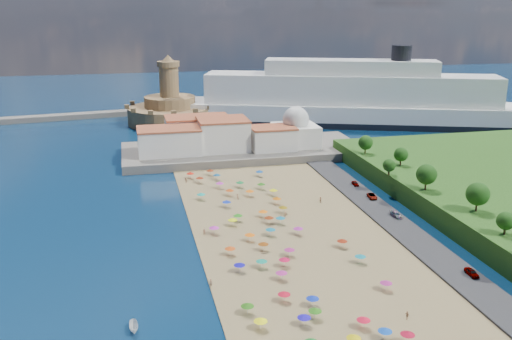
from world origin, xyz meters
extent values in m
plane|color=#071938|center=(0.00, 0.00, 0.00)|extent=(700.00, 700.00, 0.00)
cube|color=#59544C|center=(10.00, 73.00, 1.50)|extent=(90.00, 36.00, 3.00)
cube|color=#59544C|center=(-12.00, 108.00, 1.20)|extent=(18.00, 70.00, 2.40)
cube|color=silver|center=(-18.00, 69.00, 7.50)|extent=(22.00, 14.00, 9.00)
cube|color=silver|center=(2.00, 71.00, 8.50)|extent=(18.00, 16.00, 11.00)
cube|color=silver|center=(20.00, 67.00, 7.00)|extent=(16.00, 12.00, 8.00)
cube|color=silver|center=(-6.00, 83.00, 8.00)|extent=(24.00, 14.00, 10.00)
cube|color=silver|center=(30.00, 71.00, 7.00)|extent=(16.00, 16.00, 8.00)
sphere|color=silver|center=(30.00, 71.00, 13.00)|extent=(10.00, 10.00, 10.00)
cylinder|color=silver|center=(30.00, 71.00, 16.80)|extent=(1.20, 1.20, 1.60)
cylinder|color=#9D7D4E|center=(-12.00, 138.00, 4.00)|extent=(40.00, 40.00, 8.00)
cylinder|color=#9D7D4E|center=(-12.00, 138.00, 10.50)|extent=(24.00, 24.00, 5.00)
cylinder|color=#9D7D4E|center=(-12.00, 138.00, 20.00)|extent=(9.00, 9.00, 14.00)
cylinder|color=#9D7D4E|center=(-12.00, 138.00, 28.20)|extent=(10.40, 10.40, 2.40)
cone|color=#9D7D4E|center=(-12.00, 138.00, 30.90)|extent=(6.00, 6.00, 3.00)
cube|color=black|center=(69.99, 116.75, 1.36)|extent=(167.84, 80.73, 2.73)
cube|color=white|center=(69.99, 116.75, 5.05)|extent=(166.76, 80.01, 10.10)
cube|color=white|center=(69.99, 116.75, 16.83)|extent=(133.56, 64.43, 13.46)
cube|color=white|center=(69.99, 116.75, 26.93)|extent=(79.24, 41.28, 6.73)
cylinder|color=black|center=(91.12, 109.18, 33.66)|extent=(8.98, 8.98, 6.73)
cylinder|color=gray|center=(11.58, -56.10, 1.25)|extent=(0.07, 0.07, 2.00)
cone|color=#A70D29|center=(11.58, -56.10, 2.15)|extent=(2.50, 2.50, 0.60)
cylinder|color=gray|center=(-5.58, 33.51, 1.25)|extent=(0.07, 0.07, 2.00)
cone|color=#B126A4|center=(-5.58, 33.51, 2.15)|extent=(2.50, 2.50, 0.60)
cone|color=#CCB90B|center=(2.31, -55.09, 2.15)|extent=(2.50, 2.50, 0.60)
cylinder|color=gray|center=(6.16, -50.21, 1.25)|extent=(0.07, 0.07, 2.00)
cone|color=red|center=(6.16, -50.21, 2.15)|extent=(2.50, 2.50, 0.60)
cylinder|color=gray|center=(1.65, 6.34, 1.25)|extent=(0.07, 0.07, 2.00)
cone|color=orange|center=(1.65, 6.34, 2.15)|extent=(2.50, 2.50, 0.60)
cylinder|color=gray|center=(-5.81, -23.15, 1.25)|extent=(0.07, 0.07, 2.00)
cone|color=#0F8A6E|center=(-5.81, -23.15, 2.15)|extent=(2.50, 2.50, 0.60)
cylinder|color=gray|center=(-6.48, 16.10, 1.25)|extent=(0.07, 0.07, 2.00)
cone|color=#0E2ABA|center=(-6.48, 16.10, 2.15)|extent=(2.50, 2.50, 0.60)
cylinder|color=gray|center=(4.91, 0.69, 1.25)|extent=(0.07, 0.07, 2.00)
cone|color=#0F6E8F|center=(4.91, 0.69, 2.15)|extent=(2.50, 2.50, 0.60)
cylinder|color=gray|center=(-11.58, -46.53, 1.25)|extent=(0.07, 0.07, 2.00)
cone|color=#FDFB0D|center=(-11.58, -46.53, 2.15)|extent=(2.50, 2.50, 0.60)
cylinder|color=gray|center=(7.32, -7.16, 1.25)|extent=(0.07, 0.07, 2.00)
cone|color=#9F2297|center=(7.32, -7.16, 2.15)|extent=(2.50, 2.50, 0.60)
cylinder|color=gray|center=(-11.24, -15.14, 1.25)|extent=(0.07, 0.07, 2.00)
cone|color=#CB4710|center=(-11.24, -15.14, 2.15)|extent=(2.50, 2.50, 0.60)
cylinder|color=gray|center=(8.91, 23.17, 1.25)|extent=(0.07, 0.07, 2.00)
cone|color=#E9EB0C|center=(8.91, 23.17, 2.15)|extent=(2.50, 2.50, 0.60)
cylinder|color=gray|center=(-12.75, -40.94, 1.25)|extent=(0.07, 0.07, 2.00)
cone|color=#266812|center=(-12.75, -40.94, 2.15)|extent=(2.50, 2.50, 0.60)
cylinder|color=gray|center=(7.92, 15.65, 1.25)|extent=(0.07, 0.07, 2.00)
cone|color=#D36309|center=(7.92, 15.65, 2.15)|extent=(2.50, 2.50, 0.60)
cylinder|color=gray|center=(-5.19, -8.39, 1.25)|extent=(0.07, 0.07, 2.00)
cone|color=orange|center=(-5.19, -8.39, 2.15)|extent=(2.50, 2.50, 0.60)
cylinder|color=gray|center=(-3.81, 25.93, 1.25)|extent=(0.07, 0.07, 2.00)
cone|color=#AD3D0D|center=(-3.81, 25.93, 2.15)|extent=(2.50, 2.50, 0.60)
cylinder|color=gray|center=(-5.06, 42.36, 1.25)|extent=(0.07, 0.07, 2.00)
cone|color=navy|center=(-5.06, 42.36, 2.15)|extent=(2.50, 2.50, 0.60)
cylinder|color=gray|center=(0.70, 32.86, 1.25)|extent=(0.07, 0.07, 2.00)
cone|color=#137030|center=(0.70, 32.86, 2.15)|extent=(2.50, 2.50, 0.60)
cylinder|color=gray|center=(-12.86, -2.05, 1.25)|extent=(0.07, 0.07, 2.00)
cone|color=#BE28AF|center=(-12.86, -2.05, 2.15)|extent=(2.50, 2.50, 0.60)
cylinder|color=gray|center=(-12.61, 24.17, 1.25)|extent=(0.07, 0.07, 2.00)
cone|color=#0F9282|center=(-12.61, 24.17, 2.15)|extent=(2.50, 2.50, 0.60)
cylinder|color=gray|center=(2.10, 1.59, 1.25)|extent=(0.07, 0.07, 2.00)
cone|color=maroon|center=(2.10, 1.59, 2.15)|extent=(2.50, 2.50, 0.60)
cylinder|color=gray|center=(16.05, -38.35, 1.25)|extent=(0.07, 0.07, 2.00)
cone|color=#A52379|center=(16.05, -38.35, 2.15)|extent=(2.50, 2.50, 0.60)
cylinder|color=gray|center=(-0.81, -23.53, 1.25)|extent=(0.07, 0.07, 2.00)
cone|color=#C50F3C|center=(-0.81, -23.53, 2.15)|extent=(2.50, 2.50, 0.60)
cylinder|color=gray|center=(-6.48, 47.78, 1.25)|extent=(0.07, 0.07, 2.00)
cone|color=maroon|center=(-6.48, 47.78, 2.15)|extent=(2.50, 2.50, 0.60)
cylinder|color=gray|center=(15.14, -16.82, 1.25)|extent=(0.07, 0.07, 2.00)
cone|color=maroon|center=(15.14, -16.82, 2.15)|extent=(2.50, 2.50, 0.60)
cylinder|color=gray|center=(0.48, -6.28, 1.25)|extent=(0.07, 0.07, 2.00)
cone|color=#0F6B8E|center=(0.48, -6.28, 2.15)|extent=(2.50, 2.50, 0.60)
cylinder|color=gray|center=(-4.97, -38.22, 1.25)|extent=(0.07, 0.07, 2.00)
cone|color=red|center=(-4.97, -38.22, 2.15)|extent=(2.50, 2.50, 0.60)
cylinder|color=gray|center=(9.29, 42.95, 1.25)|extent=(0.07, 0.07, 2.00)
cone|color=#0B4396|center=(9.29, 42.95, 2.15)|extent=(2.50, 2.50, 0.60)
cylinder|color=gray|center=(-5.48, 4.93, 1.25)|extent=(0.07, 0.07, 2.00)
cone|color=#217F16|center=(-5.48, 4.93, 2.15)|extent=(2.50, 2.50, 0.60)
cylinder|color=gray|center=(-3.30, -14.41, 1.25)|extent=(0.07, 0.07, 2.00)
cone|color=#7E3B0B|center=(-3.30, -14.41, 2.15)|extent=(2.50, 2.50, 0.60)
cylinder|color=gray|center=(-3.79, -47.09, 1.25)|extent=(0.07, 0.07, 2.00)
cone|color=#1C0EBD|center=(-3.79, -47.09, 2.15)|extent=(2.50, 2.50, 0.60)
cylinder|color=gray|center=(15.93, -25.65, 1.25)|extent=(0.07, 0.07, 2.00)
cone|color=#107F92|center=(15.93, -25.65, 2.15)|extent=(2.50, 2.50, 0.60)
cylinder|color=gray|center=(-13.25, 46.00, 1.25)|extent=(0.07, 0.07, 2.00)
cone|color=red|center=(-13.25, 46.00, 2.15)|extent=(2.50, 2.50, 0.60)
cylinder|color=gray|center=(-3.09, -29.44, 1.25)|extent=(0.07, 0.07, 2.00)
cone|color=#B42685|center=(-3.09, -29.44, 2.15)|extent=(2.50, 2.50, 0.60)
cylinder|color=gray|center=(-1.19, -45.42, 1.25)|extent=(0.07, 0.07, 2.00)
cone|color=#287414|center=(-1.19, -45.42, 2.15)|extent=(2.50, 2.50, 0.60)
cylinder|color=gray|center=(7.69, 8.19, 1.25)|extent=(0.07, 0.07, 2.00)
cone|color=#896C0C|center=(7.69, 8.19, 2.15)|extent=(2.50, 2.50, 0.60)
cylinder|color=gray|center=(-7.37, 2.20, 1.25)|extent=(0.07, 0.07, 2.00)
cone|color=#E6FA0D|center=(-7.37, 2.20, 2.15)|extent=(2.50, 2.50, 0.60)
cylinder|color=gray|center=(-0.18, -41.00, 1.25)|extent=(0.07, 0.07, 2.00)
cone|color=#0D29B1|center=(-0.18, -41.00, 2.15)|extent=(2.50, 2.50, 0.60)
cylinder|color=gray|center=(8.31, -54.34, 1.25)|extent=(0.07, 0.07, 2.00)
cone|color=#0E46B6|center=(8.31, -54.34, 2.15)|extent=(2.50, 2.50, 0.60)
cylinder|color=gray|center=(-10.90, 40.31, 1.25)|extent=(0.07, 0.07, 2.00)
cone|color=maroon|center=(-10.90, 40.31, 2.15)|extent=(2.50, 2.50, 0.60)
cylinder|color=gray|center=(1.71, -18.78, 1.25)|extent=(0.07, 0.07, 2.00)
cone|color=#A32374|center=(1.71, -18.78, 2.15)|extent=(2.50, 2.50, 0.60)
cylinder|color=gray|center=(-10.82, -23.91, 1.25)|extent=(0.07, 0.07, 2.00)
cone|color=#120CA5|center=(-10.82, -23.91, 2.15)|extent=(2.50, 2.50, 0.60)
cylinder|color=gray|center=(1.85, 23.91, 1.25)|extent=(0.07, 0.07, 2.00)
cone|color=orange|center=(1.85, 23.91, 2.15)|extent=(2.50, 2.50, 0.60)
cylinder|color=gray|center=(6.71, 29.66, 1.25)|extent=(0.07, 0.07, 2.00)
cone|color=#1E6211|center=(6.71, 29.66, 2.15)|extent=(2.50, 2.50, 0.60)
imported|color=tan|center=(7.59, 5.44, 1.07)|extent=(0.70, 0.58, 1.65)
imported|color=tan|center=(20.48, 13.99, 1.16)|extent=(1.58, 1.58, 1.83)
imported|color=tan|center=(-17.78, -29.16, 1.18)|extent=(0.80, 0.68, 1.86)
imported|color=tan|center=(-15.38, -2.38, 1.15)|extent=(1.10, 1.03, 1.80)
imported|color=tan|center=(-15.16, 41.64, 1.16)|extent=(0.97, 1.13, 1.82)
imported|color=tan|center=(15.08, -49.23, 1.08)|extent=(0.72, 1.05, 1.65)
imported|color=tan|center=(-2.22, 22.14, 1.12)|extent=(1.06, 1.02, 1.73)
imported|color=white|center=(-33.30, -41.79, 0.79)|extent=(1.67, 4.13, 1.58)
imported|color=gray|center=(36.00, 25.83, 1.33)|extent=(1.67, 3.78, 1.26)
imported|color=gray|center=(36.00, 13.12, 1.37)|extent=(2.91, 5.09, 1.34)
imported|color=gray|center=(36.00, -2.33, 1.35)|extent=(2.18, 4.63, 1.31)
imported|color=gray|center=(36.00, -37.11, 1.39)|extent=(1.76, 4.09, 1.37)
cylinder|color=#382314|center=(48.03, -30.14, 7.14)|extent=(0.50, 0.50, 2.29)
sphere|color=#14380F|center=(48.03, -30.14, 9.20)|extent=(4.12, 4.12, 4.12)
cylinder|color=#382314|center=(50.45, -15.69, 7.61)|extent=(0.50, 0.50, 3.21)
sphere|color=#14380F|center=(50.45, -15.69, 10.49)|extent=(5.78, 5.78, 5.78)
cylinder|color=#382314|center=(46.71, 2.49, 7.58)|extent=(0.50, 0.50, 3.16)
sphere|color=#14380F|center=(46.71, 2.49, 10.43)|extent=(5.69, 5.69, 5.69)
cylinder|color=#382314|center=(43.08, 17.72, 7.07)|extent=(0.50, 0.50, 2.14)
sphere|color=#14380F|center=(43.08, 17.72, 9.00)|extent=(3.85, 3.85, 3.85)
cylinder|color=#382314|center=(51.42, 26.83, 7.25)|extent=(0.50, 0.50, 2.51)
sphere|color=#14380F|center=(51.42, 26.83, 9.51)|extent=(4.51, 4.51, 4.51)
cylinder|color=#382314|center=(46.36, 42.88, 7.37)|extent=(0.50, 0.50, 2.74)
sphere|color=#14380F|center=(46.36, 42.88, 9.84)|extent=(4.93, 4.93, 4.93)
camera|label=1|loc=(-32.10, -132.36, 55.39)|focal=40.00mm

